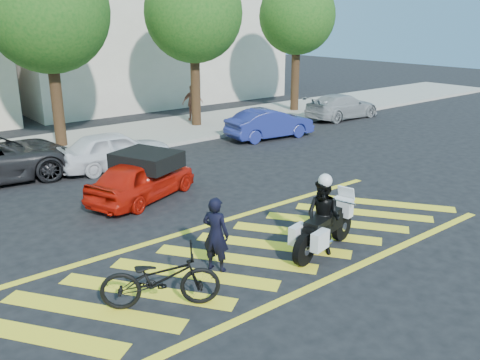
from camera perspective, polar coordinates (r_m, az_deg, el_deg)
ground at (r=11.58m, az=1.83°, el=-8.00°), size 90.00×90.00×0.00m
sidewalk at (r=21.61m, az=-19.35°, el=3.53°), size 60.00×5.00×0.15m
crosswalk at (r=11.56m, az=1.68°, el=-8.04°), size 12.33×4.00×0.01m
building_right at (r=32.94m, az=-10.61°, el=18.36°), size 16.00×8.00×11.00m
tree_center at (r=21.13m, az=-20.52°, el=16.92°), size 4.60×4.60×7.56m
tree_right at (r=24.06m, az=-5.04°, el=17.79°), size 4.40×4.40×7.41m
tree_far_right at (r=28.21m, az=6.52°, el=17.53°), size 4.00×4.00×7.10m
officer_bike at (r=10.47m, az=-2.74°, el=-6.11°), size 0.60×0.69×1.60m
bicycle at (r=9.41m, az=-8.93°, el=-10.84°), size 2.24×1.75×1.13m
police_motorcycle at (r=11.46m, az=9.35°, el=-5.44°), size 2.33×0.97×1.04m
officer_moto at (r=11.34m, az=9.33°, el=-4.12°), size 0.81×0.95×1.70m
red_convertible at (r=14.83m, az=-10.92°, el=0.14°), size 3.91×2.71×1.24m
parked_mid_right at (r=18.11m, az=-13.86°, el=3.32°), size 3.97×1.78×1.33m
parked_right at (r=22.14m, az=3.36°, el=6.35°), size 4.03×1.81×1.29m
parked_far_right at (r=27.05m, az=11.39°, el=8.11°), size 4.37×1.85×1.26m
pedestrian_right at (r=25.29m, az=-5.33°, el=8.62°), size 1.11×0.75×1.74m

